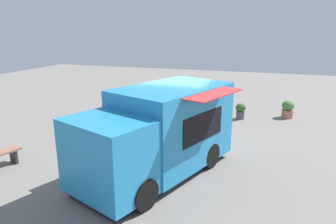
% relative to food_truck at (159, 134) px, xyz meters
% --- Properties ---
extents(ground_plane, '(40.00, 40.00, 0.00)m').
position_rel_food_truck_xyz_m(ground_plane, '(-0.28, 2.10, -1.15)').
color(ground_plane, slate).
extents(food_truck, '(3.89, 5.18, 2.39)m').
position_rel_food_truck_xyz_m(food_truck, '(0.00, 0.00, 0.00)').
color(food_truck, '#2687C1').
rests_on(food_truck, ground_plane).
extents(person_customer, '(0.49, 0.79, 0.89)m').
position_rel_food_truck_xyz_m(person_customer, '(-0.37, 5.18, -0.81)').
color(person_customer, '#272125').
rests_on(person_customer, ground_plane).
extents(planter_flowering_near, '(0.45, 0.45, 0.71)m').
position_rel_food_truck_xyz_m(planter_flowering_near, '(1.64, 6.17, -0.76)').
color(planter_flowering_near, '#564D59').
rests_on(planter_flowering_near, ground_plane).
extents(planter_flowering_far, '(0.42, 0.42, 0.71)m').
position_rel_food_truck_xyz_m(planter_flowering_far, '(-3.14, 4.53, -0.77)').
color(planter_flowering_far, '#B98247').
rests_on(planter_flowering_far, ground_plane).
extents(planter_flowering_side, '(0.54, 0.54, 0.80)m').
position_rel_food_truck_xyz_m(planter_flowering_side, '(3.66, 7.07, -0.74)').
color(planter_flowering_side, '#B86C56').
rests_on(planter_flowering_side, ground_plane).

